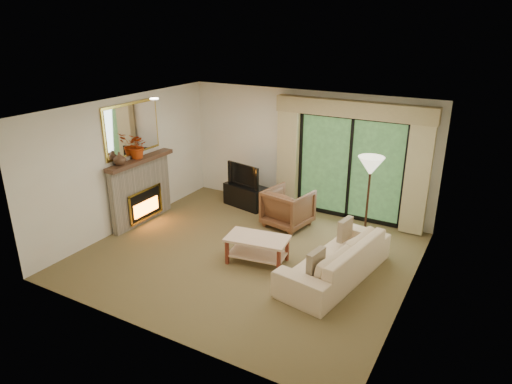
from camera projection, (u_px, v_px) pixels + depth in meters
The scene contains 22 objects.
floor at pixel (248, 255), 8.16m from camera, with size 5.50×5.50×0.00m, color brown.
ceiling at pixel (247, 110), 7.24m from camera, with size 5.50×5.50×0.00m, color white.
wall_back at pixel (306, 152), 9.74m from camera, with size 5.00×5.00×0.00m, color white.
wall_front at pixel (146, 246), 5.66m from camera, with size 5.00×5.00×0.00m, color white.
wall_left at pixel (127, 163), 8.96m from camera, with size 5.00×5.00×0.00m, color white.
wall_right at pixel (415, 219), 6.45m from camera, with size 5.00×5.00×0.00m, color white.
fireplace at pixel (141, 190), 9.29m from camera, with size 0.24×1.70×1.37m, color gray, non-canonical shape.
mirror at pixel (132, 129), 8.88m from camera, with size 0.07×1.45×1.02m, color gold, non-canonical shape.
sliding_door at pixel (350, 168), 9.32m from camera, with size 2.26×0.10×2.16m, color black, non-canonical shape.
curtain_left at pixel (288, 156), 9.81m from camera, with size 0.45×0.18×2.35m, color tan.
curtain_right at pixel (418, 175), 8.57m from camera, with size 0.45×0.18×2.35m, color tan.
cornice at pixel (353, 109), 8.81m from camera, with size 3.20×0.24×0.32m, color tan.
media_console at pixel (246, 196), 10.21m from camera, with size 0.99×0.44×0.49m, color black.
tv at pixel (246, 174), 10.03m from camera, with size 0.89×0.12×0.51m, color black.
armchair at pixel (288, 208), 9.19m from camera, with size 0.83×0.85×0.78m, color brown.
sofa at pixel (335, 258), 7.35m from camera, with size 2.29×0.89×0.67m, color beige.
pillow_near at pixel (316, 263), 6.77m from camera, with size 0.10×0.39×0.39m, color brown.
pillow_far at pixel (345, 229), 7.84m from camera, with size 0.10×0.38×0.38m, color brown.
coffee_table at pixel (257, 250), 7.83m from camera, with size 1.05×0.58×0.47m, color beige, non-canonical shape.
floor_lamp at pixel (367, 203), 8.18m from camera, with size 0.46×0.46×1.72m, color white, non-canonical shape.
vase at pixel (119, 158), 8.58m from camera, with size 0.24×0.24×0.25m, color #472D1E.
branches at pixel (137, 146), 8.94m from camera, with size 0.45×0.39×0.50m, color #AB350C.
Camera 1 is at (3.67, -6.24, 3.94)m, focal length 32.00 mm.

